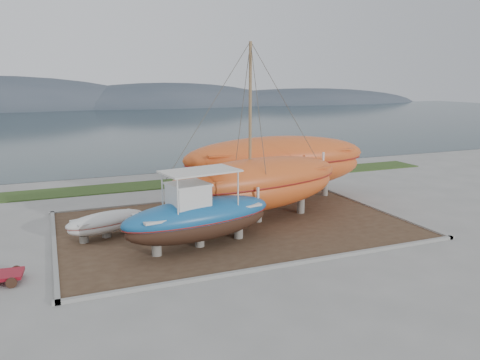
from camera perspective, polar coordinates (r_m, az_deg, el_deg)
name	(u,v)px	position (r m, az deg, el deg)	size (l,w,h in m)	color
ground	(266,250)	(21.97, 3.21, -8.49)	(140.00, 140.00, 0.00)	gray
dirt_patch	(234,225)	(25.43, -0.68, -5.51)	(18.00, 12.00, 0.06)	#422D1E
curb_frame	(234,224)	(25.42, -0.68, -5.41)	(18.60, 12.60, 0.15)	gray
grass_strip	(179,183)	(36.02, -7.44, -0.33)	(44.00, 3.00, 0.08)	#284219
sea	(101,123)	(89.32, -16.59, 6.62)	(260.00, 100.00, 0.04)	#172B2F
mountain_ridge	(80,108)	(144.03, -18.91, 8.36)	(200.00, 36.00, 20.00)	#333D49
blue_caique	(199,209)	(21.75, -5.01, -3.55)	(7.52, 2.35, 3.62)	#185C99
white_dinghy	(106,225)	(24.22, -16.00, -5.31)	(4.07, 1.53, 1.22)	silver
orange_sailboat	(259,135)	(24.99, 2.27, 5.48)	(10.81, 3.19, 9.58)	#CC521F
orange_bare_hull	(277,169)	(30.26, 4.48, 1.31)	(12.34, 3.70, 4.05)	#CC521F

